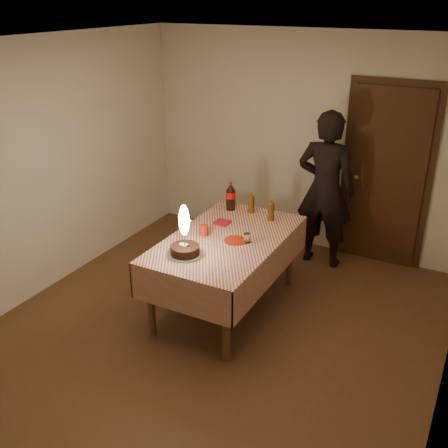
{
  "coord_description": "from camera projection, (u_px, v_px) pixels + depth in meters",
  "views": [
    {
      "loc": [
        2.03,
        -3.6,
        2.95
      ],
      "look_at": [
        -0.09,
        0.38,
        0.95
      ],
      "focal_mm": 42.0,
      "sensor_mm": 36.0,
      "label": 1
    }
  ],
  "objects": [
    {
      "name": "ground",
      "position": [
        214.0,
        332.0,
        4.97
      ],
      "size": [
        4.0,
        4.5,
        0.01
      ],
      "primitive_type": "cube",
      "color": "brown",
      "rests_on": "ground"
    },
    {
      "name": "room_shell",
      "position": [
        220.0,
        163.0,
        4.35
      ],
      "size": [
        4.04,
        4.54,
        2.62
      ],
      "color": "beige",
      "rests_on": "ground"
    },
    {
      "name": "dining_table",
      "position": [
        226.0,
        247.0,
        5.09
      ],
      "size": [
        1.02,
        1.72,
        0.79
      ],
      "color": "brown",
      "rests_on": "ground"
    },
    {
      "name": "birthday_cake",
      "position": [
        185.0,
        242.0,
        4.67
      ],
      "size": [
        0.33,
        0.33,
        0.48
      ],
      "color": "white",
      "rests_on": "dining_table"
    },
    {
      "name": "red_plate",
      "position": [
        235.0,
        240.0,
        4.98
      ],
      "size": [
        0.22,
        0.22,
        0.01
      ],
      "primitive_type": "cylinder",
      "color": "#AA200B",
      "rests_on": "dining_table"
    },
    {
      "name": "red_cup",
      "position": [
        204.0,
        230.0,
        5.09
      ],
      "size": [
        0.08,
        0.08,
        0.1
      ],
      "primitive_type": "cylinder",
      "color": "#B1210C",
      "rests_on": "dining_table"
    },
    {
      "name": "clear_cup",
      "position": [
        247.0,
        238.0,
        4.93
      ],
      "size": [
        0.07,
        0.07,
        0.09
      ],
      "primitive_type": "cylinder",
      "color": "white",
      "rests_on": "dining_table"
    },
    {
      "name": "napkin_stack",
      "position": [
        222.0,
        222.0,
        5.35
      ],
      "size": [
        0.15,
        0.15,
        0.02
      ],
      "primitive_type": "cube",
      "color": "#A81320",
      "rests_on": "dining_table"
    },
    {
      "name": "cola_bottle",
      "position": [
        231.0,
        196.0,
        5.64
      ],
      "size": [
        0.1,
        0.1,
        0.32
      ],
      "color": "black",
      "rests_on": "dining_table"
    },
    {
      "name": "amber_bottle_left",
      "position": [
        251.0,
        202.0,
        5.57
      ],
      "size": [
        0.06,
        0.06,
        0.25
      ],
      "color": "#55370E",
      "rests_on": "dining_table"
    },
    {
      "name": "amber_bottle_right",
      "position": [
        271.0,
        210.0,
        5.38
      ],
      "size": [
        0.06,
        0.06,
        0.25
      ],
      "color": "#55370E",
      "rests_on": "dining_table"
    },
    {
      "name": "photographer",
      "position": [
        325.0,
        190.0,
        5.91
      ],
      "size": [
        0.67,
        0.47,
        1.82
      ],
      "color": "black",
      "rests_on": "ground"
    }
  ]
}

